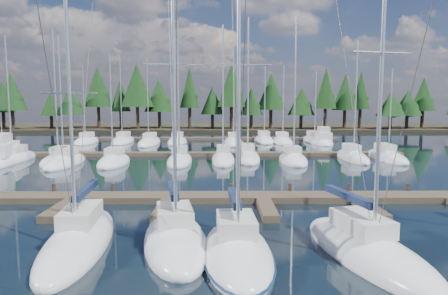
{
  "coord_description": "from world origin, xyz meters",
  "views": [
    {
      "loc": [
        3.34,
        -7.53,
        6.39
      ],
      "look_at": [
        3.54,
        22.0,
        3.02
      ],
      "focal_mm": 32.0,
      "sensor_mm": 36.0,
      "label": 1
    }
  ],
  "objects_px": {
    "front_sailboat_4": "(237,252)",
    "motor_yacht_left": "(0,158)",
    "front_sailboat_3": "(175,240)",
    "motor_yacht_right": "(323,141)",
    "main_dock": "(169,200)",
    "front_sailboat_5": "(366,251)",
    "front_sailboat_2": "(79,241)"
  },
  "relations": [
    {
      "from": "front_sailboat_4",
      "to": "motor_yacht_left",
      "type": "relative_size",
      "value": 1.32
    },
    {
      "from": "front_sailboat_3",
      "to": "motor_yacht_right",
      "type": "distance_m",
      "value": 47.4
    },
    {
      "from": "main_dock",
      "to": "front_sailboat_5",
      "type": "relative_size",
      "value": 2.93
    },
    {
      "from": "front_sailboat_2",
      "to": "front_sailboat_3",
      "type": "bearing_deg",
      "value": 0.92
    },
    {
      "from": "front_sailboat_2",
      "to": "front_sailboat_4",
      "type": "distance_m",
      "value": 7.08
    },
    {
      "from": "front_sailboat_5",
      "to": "motor_yacht_left",
      "type": "xyz_separation_m",
      "value": [
        -29.27,
        25.88,
        0.26
      ]
    },
    {
      "from": "front_sailboat_4",
      "to": "motor_yacht_left",
      "type": "distance_m",
      "value": 35.3
    },
    {
      "from": "main_dock",
      "to": "front_sailboat_3",
      "type": "bearing_deg",
      "value": -80.46
    },
    {
      "from": "main_dock",
      "to": "front_sailboat_3",
      "type": "relative_size",
      "value": 3.05
    },
    {
      "from": "front_sailboat_2",
      "to": "front_sailboat_5",
      "type": "distance_m",
      "value": 12.37
    },
    {
      "from": "front_sailboat_4",
      "to": "motor_yacht_right",
      "type": "bearing_deg",
      "value": 71.64
    },
    {
      "from": "front_sailboat_2",
      "to": "motor_yacht_left",
      "type": "relative_size",
      "value": 1.14
    },
    {
      "from": "front_sailboat_2",
      "to": "front_sailboat_3",
      "type": "xyz_separation_m",
      "value": [
        4.26,
        0.07,
        0.02
      ]
    },
    {
      "from": "front_sailboat_4",
      "to": "main_dock",
      "type": "bearing_deg",
      "value": 113.52
    },
    {
      "from": "front_sailboat_2",
      "to": "motor_yacht_right",
      "type": "distance_m",
      "value": 49.21
    },
    {
      "from": "front_sailboat_5",
      "to": "motor_yacht_left",
      "type": "relative_size",
      "value": 1.4
    },
    {
      "from": "motor_yacht_left",
      "to": "front_sailboat_3",
      "type": "bearing_deg",
      "value": -49.1
    },
    {
      "from": "front_sailboat_5",
      "to": "front_sailboat_2",
      "type": "bearing_deg",
      "value": 173.97
    },
    {
      "from": "front_sailboat_2",
      "to": "front_sailboat_5",
      "type": "relative_size",
      "value": 0.82
    },
    {
      "from": "motor_yacht_right",
      "to": "front_sailboat_5",
      "type": "bearing_deg",
      "value": -102.1
    },
    {
      "from": "front_sailboat_3",
      "to": "front_sailboat_5",
      "type": "relative_size",
      "value": 0.96
    },
    {
      "from": "front_sailboat_4",
      "to": "front_sailboat_5",
      "type": "bearing_deg",
      "value": 0.88
    },
    {
      "from": "main_dock",
      "to": "front_sailboat_5",
      "type": "distance_m",
      "value": 13.0
    },
    {
      "from": "front_sailboat_2",
      "to": "front_sailboat_3",
      "type": "distance_m",
      "value": 4.26
    },
    {
      "from": "front_sailboat_5",
      "to": "motor_yacht_right",
      "type": "relative_size",
      "value": 1.69
    },
    {
      "from": "front_sailboat_3",
      "to": "front_sailboat_4",
      "type": "height_order",
      "value": "front_sailboat_3"
    },
    {
      "from": "front_sailboat_3",
      "to": "front_sailboat_5",
      "type": "xyz_separation_m",
      "value": [
        8.04,
        -1.37,
        -0.0
      ]
    },
    {
      "from": "front_sailboat_3",
      "to": "front_sailboat_4",
      "type": "distance_m",
      "value": 3.05
    },
    {
      "from": "front_sailboat_4",
      "to": "motor_yacht_left",
      "type": "bearing_deg",
      "value": 132.65
    },
    {
      "from": "front_sailboat_3",
      "to": "motor_yacht_right",
      "type": "bearing_deg",
      "value": 68.01
    },
    {
      "from": "front_sailboat_4",
      "to": "front_sailboat_5",
      "type": "relative_size",
      "value": 0.94
    },
    {
      "from": "main_dock",
      "to": "front_sailboat_3",
      "type": "distance_m",
      "value": 7.8
    }
  ]
}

